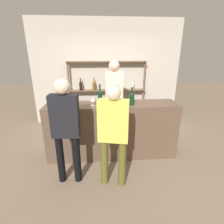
{
  "coord_description": "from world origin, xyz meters",
  "views": [
    {
      "loc": [
        -0.25,
        -3.07,
        1.98
      ],
      "look_at": [
        0.0,
        0.0,
        0.9
      ],
      "focal_mm": 28.0,
      "sensor_mm": 36.0,
      "label": 1
    }
  ],
  "objects_px": {
    "counter_bottle_1": "(132,98)",
    "wine_glass": "(93,99)",
    "ice_bucket": "(63,99)",
    "customer_left": "(66,125)",
    "customer_center": "(113,130)",
    "counter_bottle_0": "(100,96)",
    "counter_bottle_2": "(118,97)",
    "server_behind_counter": "(114,93)"
  },
  "relations": [
    {
      "from": "ice_bucket",
      "to": "server_behind_counter",
      "type": "distance_m",
      "value": 1.24
    },
    {
      "from": "counter_bottle_2",
      "to": "ice_bucket",
      "type": "height_order",
      "value": "counter_bottle_2"
    },
    {
      "from": "counter_bottle_0",
      "to": "counter_bottle_1",
      "type": "xyz_separation_m",
      "value": [
        0.56,
        -0.2,
        -0.01
      ]
    },
    {
      "from": "counter_bottle_0",
      "to": "customer_left",
      "type": "xyz_separation_m",
      "value": [
        -0.51,
        -0.82,
        -0.21
      ]
    },
    {
      "from": "ice_bucket",
      "to": "customer_center",
      "type": "height_order",
      "value": "customer_center"
    },
    {
      "from": "counter_bottle_1",
      "to": "customer_left",
      "type": "relative_size",
      "value": 0.2
    },
    {
      "from": "server_behind_counter",
      "to": "customer_center",
      "type": "xyz_separation_m",
      "value": [
        -0.15,
        -1.58,
        -0.18
      ]
    },
    {
      "from": "wine_glass",
      "to": "counter_bottle_0",
      "type": "bearing_deg",
      "value": 53.52
    },
    {
      "from": "counter_bottle_0",
      "to": "customer_left",
      "type": "distance_m",
      "value": 0.99
    },
    {
      "from": "wine_glass",
      "to": "customer_left",
      "type": "bearing_deg",
      "value": -120.73
    },
    {
      "from": "customer_left",
      "to": "counter_bottle_1",
      "type": "bearing_deg",
      "value": -56.51
    },
    {
      "from": "counter_bottle_0",
      "to": "server_behind_counter",
      "type": "relative_size",
      "value": 0.19
    },
    {
      "from": "counter_bottle_0",
      "to": "ice_bucket",
      "type": "relative_size",
      "value": 1.44
    },
    {
      "from": "counter_bottle_1",
      "to": "wine_glass",
      "type": "bearing_deg",
      "value": 178.52
    },
    {
      "from": "ice_bucket",
      "to": "customer_center",
      "type": "xyz_separation_m",
      "value": [
        0.83,
        -0.82,
        -0.25
      ]
    },
    {
      "from": "server_behind_counter",
      "to": "ice_bucket",
      "type": "bearing_deg",
      "value": -52.31
    },
    {
      "from": "counter_bottle_2",
      "to": "customer_center",
      "type": "xyz_separation_m",
      "value": [
        -0.14,
        -0.79,
        -0.28
      ]
    },
    {
      "from": "server_behind_counter",
      "to": "customer_center",
      "type": "distance_m",
      "value": 1.6
    },
    {
      "from": "ice_bucket",
      "to": "customer_left",
      "type": "distance_m",
      "value": 0.74
    },
    {
      "from": "counter_bottle_1",
      "to": "customer_center",
      "type": "relative_size",
      "value": 0.21
    },
    {
      "from": "counter_bottle_0",
      "to": "ice_bucket",
      "type": "xyz_separation_m",
      "value": [
        -0.66,
        -0.12,
        -0.02
      ]
    },
    {
      "from": "counter_bottle_2",
      "to": "customer_center",
      "type": "bearing_deg",
      "value": -100.37
    },
    {
      "from": "server_behind_counter",
      "to": "wine_glass",
      "type": "bearing_deg",
      "value": -28.91
    },
    {
      "from": "customer_left",
      "to": "customer_center",
      "type": "height_order",
      "value": "customer_left"
    },
    {
      "from": "counter_bottle_1",
      "to": "counter_bottle_2",
      "type": "relative_size",
      "value": 0.93
    },
    {
      "from": "server_behind_counter",
      "to": "customer_center",
      "type": "relative_size",
      "value": 1.15
    },
    {
      "from": "counter_bottle_2",
      "to": "ice_bucket",
      "type": "xyz_separation_m",
      "value": [
        -0.97,
        0.03,
        -0.03
      ]
    },
    {
      "from": "counter_bottle_0",
      "to": "counter_bottle_1",
      "type": "height_order",
      "value": "counter_bottle_0"
    },
    {
      "from": "counter_bottle_2",
      "to": "ice_bucket",
      "type": "distance_m",
      "value": 0.97
    },
    {
      "from": "customer_left",
      "to": "wine_glass",
      "type": "bearing_deg",
      "value": -27.38
    },
    {
      "from": "counter_bottle_0",
      "to": "counter_bottle_2",
      "type": "relative_size",
      "value": 1.0
    },
    {
      "from": "wine_glass",
      "to": "customer_left",
      "type": "distance_m",
      "value": 0.77
    },
    {
      "from": "counter_bottle_2",
      "to": "server_behind_counter",
      "type": "bearing_deg",
      "value": 89.32
    },
    {
      "from": "counter_bottle_1",
      "to": "customer_left",
      "type": "distance_m",
      "value": 1.26
    },
    {
      "from": "counter_bottle_2",
      "to": "wine_glass",
      "type": "distance_m",
      "value": 0.44
    },
    {
      "from": "counter_bottle_1",
      "to": "wine_glass",
      "type": "distance_m",
      "value": 0.7
    },
    {
      "from": "counter_bottle_2",
      "to": "customer_center",
      "type": "distance_m",
      "value": 0.85
    },
    {
      "from": "counter_bottle_0",
      "to": "counter_bottle_1",
      "type": "relative_size",
      "value": 1.08
    },
    {
      "from": "customer_center",
      "to": "counter_bottle_0",
      "type": "bearing_deg",
      "value": 22.1
    },
    {
      "from": "counter_bottle_2",
      "to": "wine_glass",
      "type": "bearing_deg",
      "value": -176.6
    },
    {
      "from": "counter_bottle_0",
      "to": "customer_left",
      "type": "bearing_deg",
      "value": -122.04
    },
    {
      "from": "customer_center",
      "to": "ice_bucket",
      "type": "bearing_deg",
      "value": 57.21
    }
  ]
}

